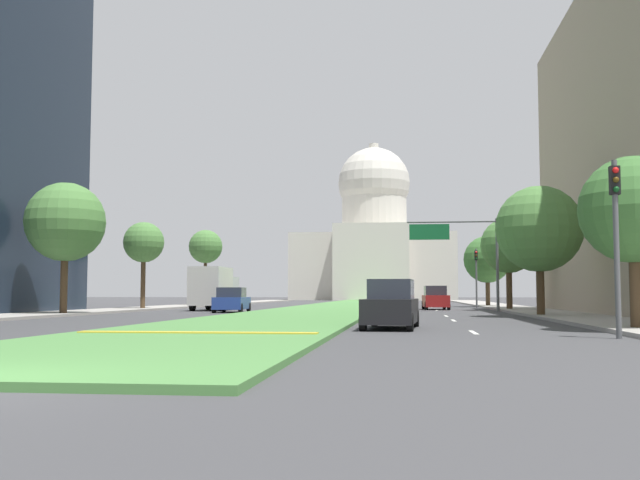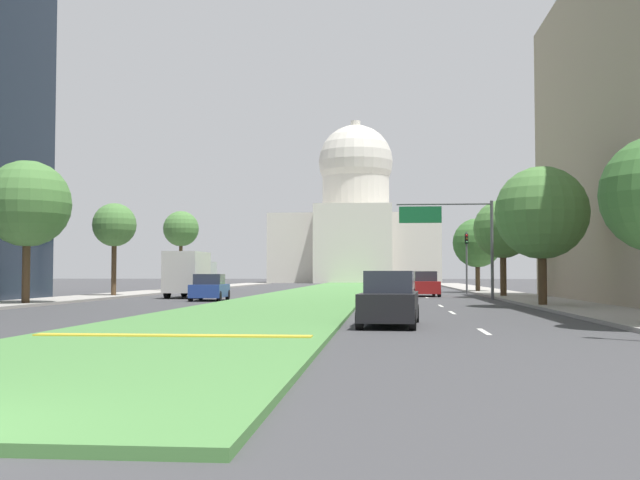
{
  "view_description": "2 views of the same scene",
  "coord_description": "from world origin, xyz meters",
  "px_view_note": "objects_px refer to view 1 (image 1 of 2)",
  "views": [
    {
      "loc": [
        6.14,
        -9.3,
        1.32
      ],
      "look_at": [
        -0.12,
        43.46,
        5.15
      ],
      "focal_mm": 41.21,
      "sensor_mm": 36.0,
      "label": 1
    },
    {
      "loc": [
        5.41,
        -6.83,
        1.75
      ],
      "look_at": [
        1.14,
        41.76,
        3.9
      ],
      "focal_mm": 41.83,
      "sensor_mm": 36.0,
      "label": 2
    }
  ],
  "objects_px": {
    "overhead_guide_sign": "(462,245)",
    "sedan_distant": "(435,299)",
    "street_tree_right_far": "(508,246)",
    "traffic_light_near_right": "(616,224)",
    "street_tree_right_distant": "(487,260)",
    "box_truck_delivery": "(214,288)",
    "traffic_light_far_right": "(476,270)",
    "street_tree_right_mid": "(539,229)",
    "sedan_lead_stopped": "(391,306)",
    "street_tree_right_near": "(633,210)",
    "street_tree_left_far": "(144,243)",
    "street_tree_left_distant": "(206,247)",
    "sedan_midblock": "(232,301)",
    "capitol_building": "(374,244)",
    "street_tree_left_mid": "(65,222)"
  },
  "relations": [
    {
      "from": "overhead_guide_sign",
      "to": "sedan_distant",
      "type": "relative_size",
      "value": 1.41
    },
    {
      "from": "street_tree_right_far",
      "to": "sedan_distant",
      "type": "relative_size",
      "value": 1.49
    },
    {
      "from": "traffic_light_near_right",
      "to": "street_tree_right_distant",
      "type": "height_order",
      "value": "street_tree_right_distant"
    },
    {
      "from": "traffic_light_near_right",
      "to": "box_truck_delivery",
      "type": "bearing_deg",
      "value": 122.84
    },
    {
      "from": "traffic_light_far_right",
      "to": "street_tree_right_far",
      "type": "relative_size",
      "value": 0.75
    },
    {
      "from": "street_tree_right_mid",
      "to": "sedan_lead_stopped",
      "type": "height_order",
      "value": "street_tree_right_mid"
    },
    {
      "from": "traffic_light_far_right",
      "to": "street_tree_right_mid",
      "type": "height_order",
      "value": "street_tree_right_mid"
    },
    {
      "from": "street_tree_right_far",
      "to": "overhead_guide_sign",
      "type": "bearing_deg",
      "value": -135.81
    },
    {
      "from": "street_tree_right_near",
      "to": "street_tree_right_distant",
      "type": "distance_m",
      "value": 43.44
    },
    {
      "from": "street_tree_left_far",
      "to": "sedan_distant",
      "type": "height_order",
      "value": "street_tree_left_far"
    },
    {
      "from": "street_tree_left_distant",
      "to": "street_tree_right_far",
      "type": "bearing_deg",
      "value": -27.87
    },
    {
      "from": "sedan_midblock",
      "to": "box_truck_delivery",
      "type": "xyz_separation_m",
      "value": [
        -2.64,
        5.17,
        0.89
      ]
    },
    {
      "from": "street_tree_left_far",
      "to": "sedan_midblock",
      "type": "xyz_separation_m",
      "value": [
        8.32,
        -5.58,
        -4.35
      ]
    },
    {
      "from": "street_tree_right_mid",
      "to": "street_tree_right_far",
      "type": "xyz_separation_m",
      "value": [
        0.35,
        14.74,
        0.03
      ]
    },
    {
      "from": "traffic_light_far_right",
      "to": "sedan_midblock",
      "type": "xyz_separation_m",
      "value": [
        -17.83,
        -16.93,
        -2.53
      ]
    },
    {
      "from": "sedan_midblock",
      "to": "sedan_distant",
      "type": "bearing_deg",
      "value": 35.75
    },
    {
      "from": "street_tree_right_near",
      "to": "sedan_distant",
      "type": "xyz_separation_m",
      "value": [
        -5.56,
        32.53,
        -3.29
      ]
    },
    {
      "from": "street_tree_right_mid",
      "to": "street_tree_left_far",
      "type": "height_order",
      "value": "street_tree_right_mid"
    },
    {
      "from": "overhead_guide_sign",
      "to": "street_tree_left_far",
      "type": "xyz_separation_m",
      "value": [
        -23.95,
        2.2,
        0.46
      ]
    },
    {
      "from": "capitol_building",
      "to": "traffic_light_near_right",
      "type": "distance_m",
      "value": 117.64
    },
    {
      "from": "street_tree_right_far",
      "to": "box_truck_delivery",
      "type": "xyz_separation_m",
      "value": [
        -21.93,
        -1.77,
        -3.12
      ]
    },
    {
      "from": "overhead_guide_sign",
      "to": "box_truck_delivery",
      "type": "height_order",
      "value": "overhead_guide_sign"
    },
    {
      "from": "sedan_midblock",
      "to": "street_tree_left_far",
      "type": "bearing_deg",
      "value": 146.13
    },
    {
      "from": "street_tree_left_far",
      "to": "sedan_midblock",
      "type": "height_order",
      "value": "street_tree_left_far"
    },
    {
      "from": "street_tree_left_distant",
      "to": "box_truck_delivery",
      "type": "bearing_deg",
      "value": -72.16
    },
    {
      "from": "sedan_midblock",
      "to": "traffic_light_far_right",
      "type": "bearing_deg",
      "value": 43.52
    },
    {
      "from": "street_tree_left_mid",
      "to": "box_truck_delivery",
      "type": "height_order",
      "value": "street_tree_left_mid"
    },
    {
      "from": "street_tree_right_far",
      "to": "street_tree_left_distant",
      "type": "xyz_separation_m",
      "value": [
        -27.11,
        14.33,
        0.99
      ]
    },
    {
      "from": "street_tree_right_mid",
      "to": "box_truck_delivery",
      "type": "height_order",
      "value": "street_tree_right_mid"
    },
    {
      "from": "box_truck_delivery",
      "to": "sedan_midblock",
      "type": "bearing_deg",
      "value": -62.92
    },
    {
      "from": "capitol_building",
      "to": "sedan_distant",
      "type": "distance_m",
      "value": 81.17
    },
    {
      "from": "street_tree_right_near",
      "to": "street_tree_left_far",
      "type": "height_order",
      "value": "street_tree_left_far"
    },
    {
      "from": "traffic_light_far_right",
      "to": "sedan_distant",
      "type": "distance_m",
      "value": 8.24
    },
    {
      "from": "capitol_building",
      "to": "street_tree_right_mid",
      "type": "relative_size",
      "value": 4.19
    },
    {
      "from": "street_tree_left_mid",
      "to": "street_tree_right_mid",
      "type": "bearing_deg",
      "value": 0.47
    },
    {
      "from": "overhead_guide_sign",
      "to": "street_tree_right_far",
      "type": "relative_size",
      "value": 0.94
    },
    {
      "from": "capitol_building",
      "to": "sedan_midblock",
      "type": "distance_m",
      "value": 90.93
    },
    {
      "from": "street_tree_left_mid",
      "to": "box_truck_delivery",
      "type": "distance_m",
      "value": 14.74
    },
    {
      "from": "traffic_light_near_right",
      "to": "street_tree_left_mid",
      "type": "distance_m",
      "value": 31.9
    },
    {
      "from": "capitol_building",
      "to": "traffic_light_near_right",
      "type": "height_order",
      "value": "capitol_building"
    },
    {
      "from": "box_truck_delivery",
      "to": "street_tree_left_distant",
      "type": "bearing_deg",
      "value": 107.84
    },
    {
      "from": "traffic_light_near_right",
      "to": "street_tree_right_distant",
      "type": "bearing_deg",
      "value": 88.32
    },
    {
      "from": "street_tree_left_mid",
      "to": "sedan_distant",
      "type": "bearing_deg",
      "value": 39.39
    },
    {
      "from": "street_tree_right_near",
      "to": "capitol_building",
      "type": "bearing_deg",
      "value": 97.04
    },
    {
      "from": "street_tree_left_far",
      "to": "traffic_light_near_right",
      "type": "bearing_deg",
      "value": -50.87
    },
    {
      "from": "street_tree_left_distant",
      "to": "box_truck_delivery",
      "type": "relative_size",
      "value": 1.17
    },
    {
      "from": "street_tree_right_mid",
      "to": "street_tree_left_distant",
      "type": "xyz_separation_m",
      "value": [
        -26.76,
        29.07,
        1.02
      ]
    },
    {
      "from": "capitol_building",
      "to": "street_tree_right_far",
      "type": "distance_m",
      "value": 84.6
    },
    {
      "from": "traffic_light_far_right",
      "to": "street_tree_right_distant",
      "type": "height_order",
      "value": "street_tree_right_distant"
    },
    {
      "from": "street_tree_right_mid",
      "to": "traffic_light_near_right",
      "type": "bearing_deg",
      "value": -93.38
    }
  ]
}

